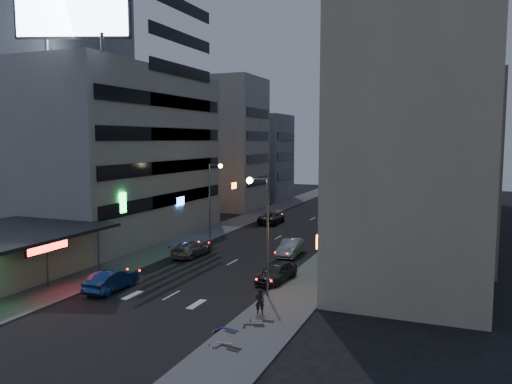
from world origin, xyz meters
The scene contains 28 objects.
ground centered at (0.00, 0.00, 0.00)m, with size 180.00×180.00×0.00m, color black.
sidewalk_left centered at (-8.00, 30.00, 0.06)m, with size 4.00×120.00×0.12m, color #4C4C4F.
sidewalk_right centered at (8.00, 30.00, 0.06)m, with size 4.00×120.00×0.12m, color #4C4C4F.
white_building centered at (-17.00, 20.00, 9.00)m, with size 14.00×24.00×18.00m, color #A1A19D.
grey_tower centered at (-26.00, 23.00, 17.00)m, with size 10.00×14.00×34.00m, color gray.
shophouse_near centered at (15.00, 10.50, 10.00)m, with size 10.00×11.00×20.00m, color #C3B599.
shophouse_mid centered at (15.50, 22.00, 8.00)m, with size 11.00×12.00×16.00m, color gray.
shophouse_far centered at (15.00, 35.00, 11.00)m, with size 10.00×14.00×22.00m, color #C3B599.
far_left_a centered at (-15.50, 45.00, 10.00)m, with size 11.00×10.00×20.00m, color #A1A19D.
far_left_b centered at (-16.00, 58.00, 7.50)m, with size 12.00×10.00×15.00m, color gray.
far_right_a centered at (15.50, 50.00, 9.00)m, with size 11.00×12.00×18.00m, color gray.
far_right_b centered at (16.00, 64.00, 12.00)m, with size 12.00×12.00×24.00m, color #C3B599.
billboard centered at (-12.99, 9.97, 21.66)m, with size 9.52×3.75×6.20m.
street_lamp_right_near centered at (5.90, 6.00, 5.36)m, with size 1.60×0.44×8.02m.
street_lamp_left centered at (-5.90, 22.00, 5.36)m, with size 1.60×0.44×8.02m.
street_lamp_right_far centered at (5.90, 40.00, 5.36)m, with size 1.60×0.44×8.02m.
parked_car_right_near centered at (5.60, 9.78, 0.77)m, with size 1.81×4.51×1.54m, color #2B2B31.
parked_car_right_mid centered at (3.99, 18.17, 0.77)m, with size 1.64×4.70×1.55m, color #AFB1B8.
parked_car_left centered at (-3.86, 34.34, 0.72)m, with size 2.38×5.17×1.44m, color #2C2B31.
parked_car_right_far centered at (5.18, 28.82, 0.72)m, with size 2.01×4.94×1.43m, color gray.
road_car_blue centered at (-4.54, 3.38, 0.75)m, with size 1.58×4.54×1.49m, color navy.
road_car_silver centered at (-4.43, 14.61, 0.70)m, with size 1.96×4.83×1.40m, color #989BA0.
person centered at (7.10, 2.55, 0.90)m, with size 0.57×0.37×1.56m, color black.
scooter_black_a centered at (8.17, -2.51, 0.69)m, with size 1.88×0.63×1.15m, color black, non-canonical shape.
scooter_silver_a centered at (7.42, -2.01, 0.61)m, with size 1.61×0.54×0.98m, color #ADB0B5, non-canonical shape.
scooter_blue centered at (7.07, -0.42, 0.69)m, with size 1.86×0.62×1.14m, color navy, non-canonical shape.
scooter_black_b centered at (7.98, 1.07, 0.66)m, with size 1.76×0.59×1.07m, color black, non-canonical shape.
scooter_silver_b centered at (8.32, 1.96, 0.70)m, with size 1.91×0.64×1.16m, color #989B9F, non-canonical shape.
Camera 1 is at (17.86, -24.68, 10.63)m, focal length 35.00 mm.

